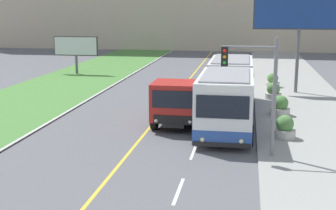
% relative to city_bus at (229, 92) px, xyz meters
% --- Properties ---
extents(city_bus, '(2.72, 12.68, 3.07)m').
position_rel_city_bus_xyz_m(city_bus, '(0.00, 0.00, 0.00)').
color(city_bus, white).
rests_on(city_bus, ground_plane).
extents(dump_truck, '(2.53, 6.14, 2.46)m').
position_rel_city_bus_xyz_m(dump_truck, '(-2.53, -1.78, -0.31)').
color(dump_truck, black).
rests_on(dump_truck, ground_plane).
extents(car_distant, '(1.80, 4.30, 1.45)m').
position_rel_city_bus_xyz_m(car_distant, '(0.07, 17.30, -0.87)').
color(car_distant, silver).
rests_on(car_distant, ground_plane).
extents(traffic_light_mast, '(2.28, 0.32, 5.02)m').
position_rel_city_bus_xyz_m(traffic_light_mast, '(1.39, -6.52, 1.66)').
color(traffic_light_mast, slate).
rests_on(traffic_light_mast, ground_plane).
extents(billboard_large, '(6.48, 0.24, 7.47)m').
position_rel_city_bus_xyz_m(billboard_large, '(4.52, 8.92, 4.25)').
color(billboard_large, '#59595B').
rests_on(billboard_large, ground_plane).
extents(billboard_small, '(4.19, 0.24, 3.52)m').
position_rel_city_bus_xyz_m(billboard_small, '(-14.74, 15.63, 0.96)').
color(billboard_small, '#59595B').
rests_on(billboard_small, ground_plane).
extents(planter_round_near, '(1.04, 1.04, 1.11)m').
position_rel_city_bus_xyz_m(planter_round_near, '(2.84, -3.61, -1.00)').
color(planter_round_near, '#B7B2A8').
rests_on(planter_round_near, sidewalk_right).
extents(planter_round_second, '(1.11, 1.11, 1.15)m').
position_rel_city_bus_xyz_m(planter_round_second, '(2.94, 1.26, -0.99)').
color(planter_round_second, '#B7B2A8').
rests_on(planter_round_second, sidewalk_right).
extents(planter_round_third, '(1.10, 1.10, 1.12)m').
position_rel_city_bus_xyz_m(planter_round_third, '(2.78, 6.14, -1.00)').
color(planter_round_third, '#B7B2A8').
rests_on(planter_round_third, sidewalk_right).
extents(planter_round_far, '(1.07, 1.07, 1.09)m').
position_rel_city_bus_xyz_m(planter_round_far, '(2.97, 11.01, -1.01)').
color(planter_round_far, '#B7B2A8').
rests_on(planter_round_far, sidewalk_right).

